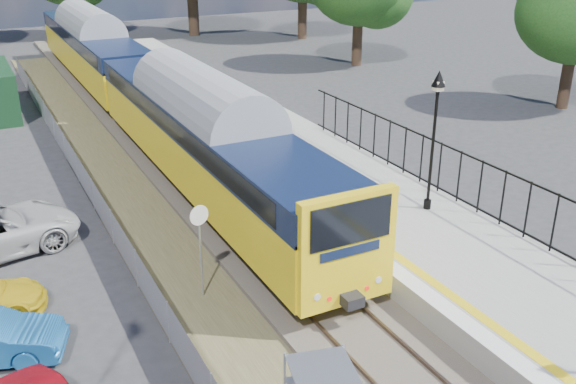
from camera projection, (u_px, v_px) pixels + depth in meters
track_bed at (224, 222)px, 22.13m from camera, size 5.90×80.00×0.29m
platform at (365, 205)px, 22.58m from camera, size 5.00×70.00×0.90m
platform_edge at (314, 204)px, 21.54m from camera, size 0.90×70.00×0.01m
victorian_lamp_north at (436, 109)px, 19.90m from camera, size 0.44×0.44×4.60m
palisade_fence at (548, 219)px, 18.30m from camera, size 0.12×26.00×2.00m
wire_fence at (99, 204)px, 22.27m from camera, size 0.06×52.00×1.20m
train at (133, 79)px, 32.33m from camera, size 2.82×40.83×3.51m
speed_sign at (200, 236)px, 17.12m from camera, size 0.56×0.16×2.82m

